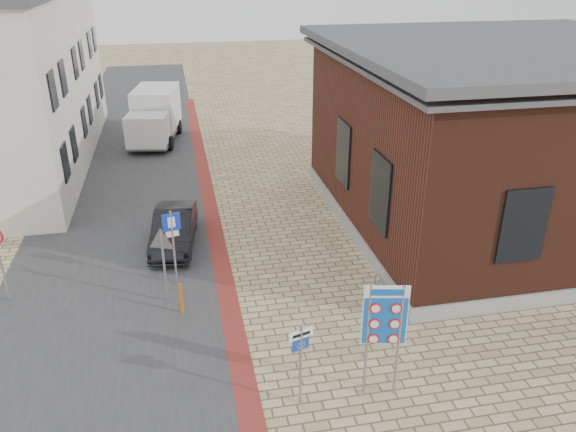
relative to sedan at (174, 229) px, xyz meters
name	(u,v)px	position (x,y,z in m)	size (l,w,h in m)	color
ground	(318,358)	(3.49, -7.20, -0.65)	(120.00, 120.00, 0.00)	tan
road_strip	(129,174)	(-2.01, 7.80, -0.64)	(7.00, 60.00, 0.02)	#38383A
curb_strip	(211,210)	(1.49, 2.80, -0.63)	(0.60, 40.00, 0.02)	maroon
brick_building	(507,133)	(12.49, -0.21, 2.84)	(13.00, 13.00, 6.80)	gray
townhouse_mid	(2,70)	(-7.50, 10.80, 3.92)	(7.40, 6.40, 9.10)	silver
townhouse_far	(30,59)	(-7.50, 16.80, 3.52)	(7.40, 6.40, 8.30)	silver
bike_rack	(385,294)	(6.14, -5.00, -0.38)	(0.08, 1.80, 0.60)	slate
sedan	(174,229)	(0.00, 0.00, 0.00)	(1.37, 3.92, 1.29)	black
box_truck	(155,115)	(-0.74, 12.98, 0.82)	(3.04, 5.71, 2.84)	slate
border_sign	(385,318)	(4.60, -8.70, 1.52)	(1.01, 0.26, 3.00)	gray
essen_sign	(301,353)	(2.69, -8.64, 0.78)	(0.58, 0.20, 2.19)	gray
parking_sign	(172,235)	(-0.01, -2.70, 1.08)	(0.55, 0.16, 2.53)	gray
yield_sign	(162,247)	(-0.31, -3.70, 1.21)	(0.82, 0.37, 2.43)	gray
bollard	(181,299)	(0.10, -4.40, -0.15)	(0.09, 0.09, 0.99)	#E05A0B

